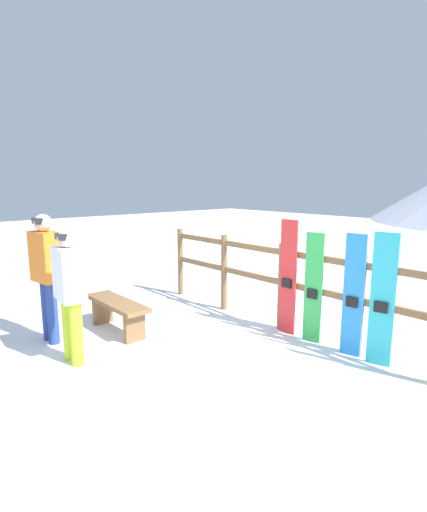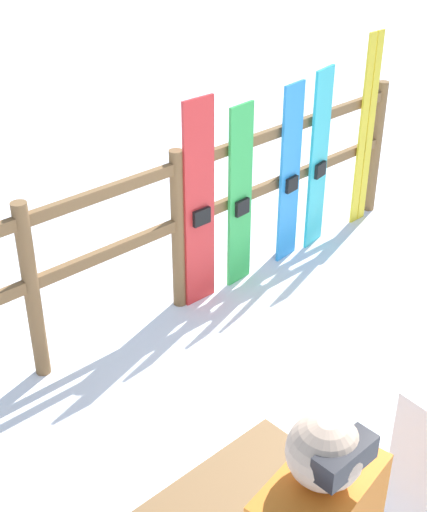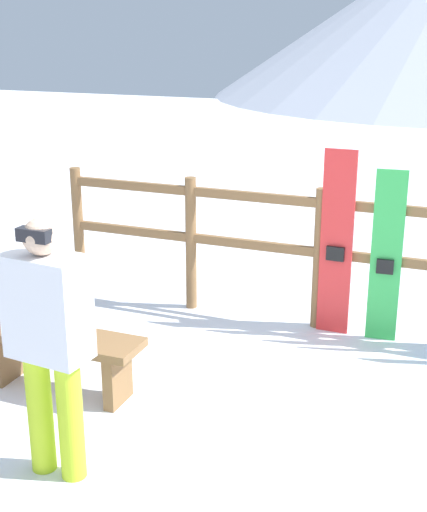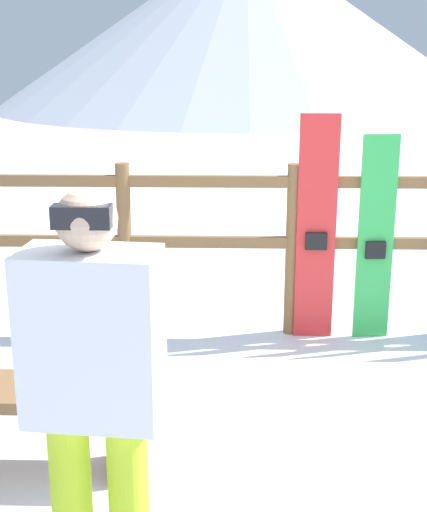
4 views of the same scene
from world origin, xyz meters
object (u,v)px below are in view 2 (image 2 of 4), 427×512
ski_pair_yellow (366,131)px  snowboard_green (240,198)px  snowboard_blue (290,175)px  snowboard_red (199,206)px  snowboard_cyan (319,161)px

ski_pair_yellow → snowboard_green: bearing=-179.9°
snowboard_green → snowboard_blue: snowboard_blue is taller
snowboard_red → snowboard_green: size_ratio=1.09×
snowboard_red → snowboard_cyan: size_ratio=1.03×
snowboard_green → ski_pair_yellow: (1.55, 0.00, 0.14)m
snowboard_green → snowboard_cyan: snowboard_cyan is taller
snowboard_red → ski_pair_yellow: ski_pair_yellow is taller
snowboard_green → ski_pair_yellow: ski_pair_yellow is taller
snowboard_cyan → snowboard_red: bearing=180.0°
snowboard_green → snowboard_blue: bearing=0.0°
snowboard_red → snowboard_blue: size_ratio=1.06×
snowboard_cyan → ski_pair_yellow: bearing=0.3°
snowboard_cyan → ski_pair_yellow: ski_pair_yellow is taller
snowboard_green → ski_pair_yellow: 1.56m
snowboard_green → snowboard_blue: (0.56, 0.00, 0.02)m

